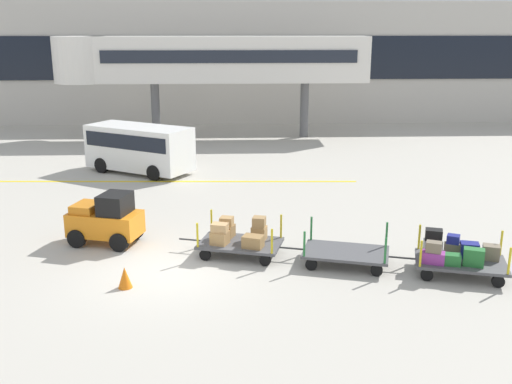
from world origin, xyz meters
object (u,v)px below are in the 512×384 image
(baggage_tug, at_px, (106,220))
(baggage_cart_lead, at_px, (239,238))
(baggage_cart_tail, at_px, (457,255))
(shuttle_van, at_px, (139,145))
(safety_cone_near, at_px, (125,277))
(baggage_cart_middle, at_px, (345,253))

(baggage_tug, distance_m, baggage_cart_lead, 4.14)
(baggage_cart_tail, xyz_separation_m, shuttle_van, (-10.01, 11.85, 0.70))
(baggage_cart_lead, xyz_separation_m, baggage_cart_tail, (5.71, -1.61, 0.01))
(baggage_tug, height_order, safety_cone_near, baggage_tug)
(baggage_cart_tail, bearing_deg, shuttle_van, 130.19)
(baggage_cart_middle, relative_size, baggage_cart_tail, 1.00)
(safety_cone_near, bearing_deg, baggage_cart_tail, 3.14)
(safety_cone_near, bearing_deg, baggage_cart_middle, 12.06)
(baggage_tug, relative_size, baggage_cart_lead, 0.75)
(baggage_cart_middle, bearing_deg, baggage_cart_lead, 163.84)
(baggage_cart_tail, bearing_deg, baggage_cart_lead, 164.23)
(baggage_tug, xyz_separation_m, baggage_cart_lead, (3.97, -1.12, -0.23))
(baggage_cart_tail, bearing_deg, baggage_cart_middle, 164.64)
(safety_cone_near, bearing_deg, baggage_cart_lead, 35.74)
(baggage_tug, distance_m, safety_cone_near, 3.42)
(baggage_tug, relative_size, baggage_cart_middle, 0.75)
(baggage_tug, bearing_deg, baggage_cart_tail, -15.77)
(baggage_tug, distance_m, baggage_cart_tail, 10.06)
(baggage_cart_lead, distance_m, safety_cone_near, 3.58)
(baggage_cart_middle, distance_m, safety_cone_near, 5.94)
(shuttle_van, bearing_deg, baggage_cart_lead, -67.20)
(baggage_cart_lead, height_order, baggage_cart_tail, same)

